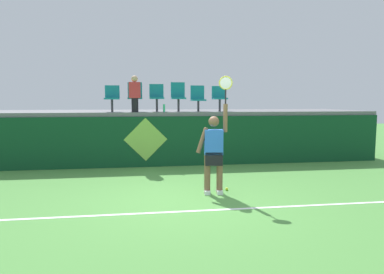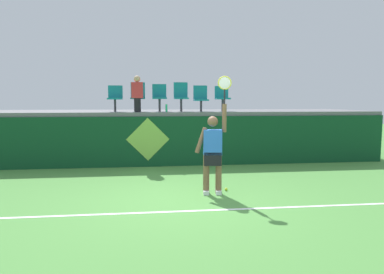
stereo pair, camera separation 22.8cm
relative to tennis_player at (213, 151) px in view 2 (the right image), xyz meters
name	(u,v)px [view 2 (the right image)]	position (x,y,z in m)	size (l,w,h in m)	color
ground_plane	(183,201)	(-0.66, -0.43, -0.92)	(40.00, 40.00, 0.00)	#519342
court_back_wall	(172,141)	(-0.66, 3.26, -0.18)	(13.44, 0.20, 1.49)	#0F4223
spectator_platform	(169,112)	(-0.66, 4.80, 0.63)	(13.44, 3.19, 0.12)	slate
court_baseline_stripe	(187,211)	(-0.66, -1.09, -0.92)	(12.09, 0.08, 0.01)	white
tennis_player	(213,151)	(0.00, 0.00, 0.00)	(0.75, 0.30, 2.46)	white
tennis_ball	(226,189)	(0.34, 0.20, -0.89)	(0.07, 0.07, 0.07)	#D1E533
water_bottle	(166,108)	(-0.80, 3.33, 0.81)	(0.06, 0.06, 0.23)	#26B272
stadium_chair_0	(115,97)	(-2.35, 3.87, 1.15)	(0.44, 0.42, 0.81)	#38383D
stadium_chair_1	(138,95)	(-1.66, 3.88, 1.19)	(0.44, 0.42, 0.91)	#38383D
stadium_chair_2	(159,96)	(-1.00, 3.88, 1.18)	(0.44, 0.42, 0.86)	#38383D
stadium_chair_3	(181,95)	(-0.32, 3.88, 1.20)	(0.44, 0.42, 0.92)	#38383D
stadium_chair_4	(201,97)	(0.31, 3.88, 1.13)	(0.44, 0.42, 0.82)	#38383D
stadium_chair_5	(222,97)	(1.00, 3.87, 1.15)	(0.44, 0.42, 0.81)	#38383D
spectator_0	(137,93)	(-1.66, 3.44, 1.25)	(0.34, 0.20, 1.08)	black
wall_signage_mount	(148,167)	(-1.37, 3.15, -0.92)	(1.27, 0.01, 1.46)	#0F4223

